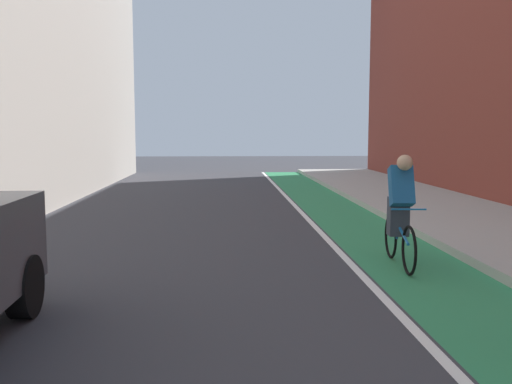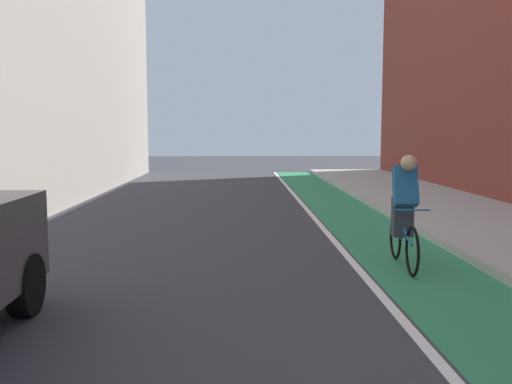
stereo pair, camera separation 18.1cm
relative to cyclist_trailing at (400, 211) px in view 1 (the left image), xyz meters
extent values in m
plane|color=#38383D|center=(-2.69, 0.32, -0.81)|extent=(73.85, 73.85, 0.00)
cube|color=#2D8451|center=(0.24, 2.32, -0.81)|extent=(1.60, 33.57, 0.00)
cube|color=white|center=(-0.66, 2.32, -0.81)|extent=(0.12, 33.57, 0.00)
cube|color=#A8A59E|center=(2.75, 2.32, -0.74)|extent=(3.43, 33.57, 0.14)
cylinder|color=black|center=(-4.61, -2.02, -0.48)|extent=(0.23, 0.66, 0.66)
torus|color=black|center=(-0.03, -0.53, -0.47)|extent=(0.08, 0.68, 0.68)
torus|color=black|center=(0.03, 0.52, -0.47)|extent=(0.08, 0.68, 0.68)
cylinder|color=#1966A5|center=(0.00, -0.01, -0.25)|extent=(0.10, 0.96, 0.33)
cylinder|color=#1966A5|center=(0.01, 0.17, -0.17)|extent=(0.04, 0.12, 0.55)
cylinder|color=#1966A5|center=(-0.03, -0.45, 0.08)|extent=(0.48, 0.05, 0.02)
cube|color=#333842|center=(0.01, 0.10, -0.10)|extent=(0.29, 0.26, 0.56)
cube|color=#1E598C|center=(0.00, -0.03, 0.36)|extent=(0.34, 0.42, 0.60)
sphere|color=tan|center=(-0.01, -0.19, 0.70)|extent=(0.22, 0.22, 0.22)
camera|label=1|loc=(-2.52, -7.85, 1.12)|focal=39.36mm
camera|label=2|loc=(-2.34, -7.86, 1.12)|focal=39.36mm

